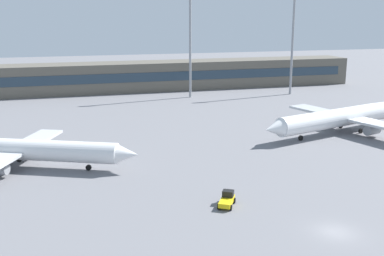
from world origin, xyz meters
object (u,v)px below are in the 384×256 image
Objects in this scene: floodlight_tower_west at (190,37)px; floodlight_tower_east at (293,35)px; airplane_near at (22,150)px; airplane_mid at (344,117)px; baggage_tug_yellow at (227,199)px.

floodlight_tower_west is 0.99× the size of floodlight_tower_east.
floodlight_tower_west is (43.23, 54.77, 14.60)m from airplane_near.
floodlight_tower_west is (-19.13, 49.04, 14.24)m from airplane_mid.
airplane_mid reaches higher than baggage_tug_yellow.
floodlight_tower_east is at bearing 57.37° from baggage_tug_yellow.
airplane_near is 1.16× the size of floodlight_tower_west.
baggage_tug_yellow is at bearing -122.63° from floodlight_tower_east.
airplane_near reaches higher than baggage_tug_yellow.
airplane_mid is at bearing 38.77° from baggage_tug_yellow.
floodlight_tower_east is (11.62, 45.72, 14.45)m from airplane_mid.
floodlight_tower_west reaches higher than airplane_mid.
airplane_mid reaches higher than airplane_near.
airplane_near is 91.32m from floodlight_tower_east.
floodlight_tower_west is (17.21, 78.23, 16.68)m from baggage_tug_yellow.
floodlight_tower_east is at bearing 34.81° from airplane_near.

